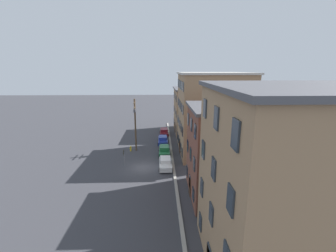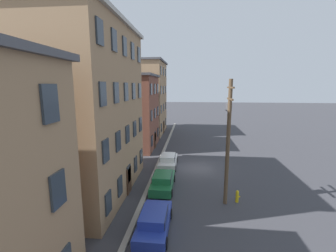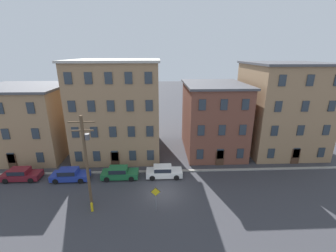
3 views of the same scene
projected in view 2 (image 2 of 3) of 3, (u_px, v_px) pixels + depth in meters
ground_plane at (198, 168)px, 24.49m from camera, size 200.00×200.00×0.00m
kerb_strip at (157, 166)px, 24.92m from camera, size 56.00×0.36×0.16m
apartment_midblock at (62, 111)px, 18.23m from camera, size 12.26×11.26×13.75m
apartment_far at (119, 111)px, 32.26m from camera, size 8.70×10.83×10.43m
apartment_annex at (135, 97)px, 42.30m from camera, size 11.00×11.36×13.32m
car_blue at (154, 221)px, 13.70m from camera, size 4.40×1.92×1.43m
car_green at (163, 181)px, 19.48m from camera, size 4.40×1.92×1.43m
car_white at (168, 160)px, 24.77m from camera, size 4.40×1.92×1.43m
caution_sign at (227, 156)px, 23.11m from camera, size 0.94×0.08×2.58m
utility_pole at (228, 136)px, 16.27m from camera, size 2.40×0.44×9.35m
fire_hydrant at (237, 196)px, 17.29m from camera, size 0.24×0.34×0.96m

